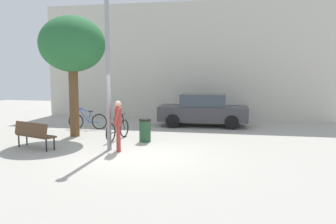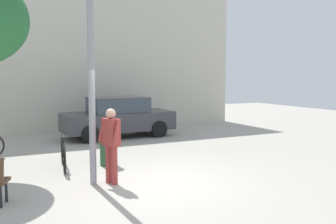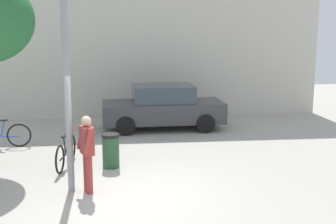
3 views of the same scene
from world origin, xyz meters
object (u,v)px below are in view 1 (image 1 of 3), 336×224
person_by_lamppost (118,122)px  trash_bin (145,130)px  plaza_tree (72,45)px  lamppost (108,62)px  parked_car_charcoal (203,110)px  bicycle_black (118,130)px  bicycle_blue (87,121)px  park_bench (34,133)px

person_by_lamppost → trash_bin: 1.82m
plaza_tree → trash_bin: size_ratio=5.53×
lamppost → parked_car_charcoal: 6.68m
lamppost → plaza_tree: size_ratio=1.09×
bicycle_black → parked_car_charcoal: size_ratio=0.42×
lamppost → parked_car_charcoal: bearing=66.1°
parked_car_charcoal → trash_bin: parked_car_charcoal is taller
lamppost → trash_bin: size_ratio=6.02×
person_by_lamppost → lamppost: bearing=159.1°
lamppost → trash_bin: (0.82, 1.54, -2.50)m
lamppost → person_by_lamppost: bearing=-20.9°
bicycle_blue → trash_bin: size_ratio=2.08×
bicycle_black → trash_bin: (1.13, -0.18, 0.05)m
bicycle_black → trash_bin: size_ratio=2.07×
park_bench → bicycle_black: bearing=43.6°
person_by_lamppost → bicycle_blue: bearing=126.2°
park_bench → bicycle_blue: 4.17m
person_by_lamppost → bicycle_blue: person_by_lamppost is taller
parked_car_charcoal → trash_bin: bearing=-112.3°
lamppost → park_bench: bearing=-171.1°
bicycle_black → bicycle_blue: (-2.18, 2.04, 0.00)m
lamppost → bicycle_black: size_ratio=2.91×
plaza_tree → park_bench: bearing=-96.4°
park_bench → plaza_tree: (0.28, 2.47, 3.10)m
person_by_lamppost → park_bench: (-2.92, -0.26, -0.42)m
trash_bin → bicycle_black: bearing=170.8°
trash_bin → parked_car_charcoal: bearing=67.7°
lamppost → bicycle_black: bearing=100.2°
lamppost → parked_car_charcoal: size_ratio=1.23×
bicycle_black → bicycle_blue: bearing=136.9°
bicycle_blue → trash_bin: bearing=-33.9°
bicycle_blue → parked_car_charcoal: bearing=21.7°
park_bench → plaza_tree: plaza_tree is taller
person_by_lamppost → trash_bin: (0.45, 1.69, -0.53)m
trash_bin → person_by_lamppost: bearing=-105.0°
bicycle_blue → lamppost: bearing=-56.5°
lamppost → park_bench: lamppost is taller
bicycle_blue → trash_bin: bicycle_blue is taller
person_by_lamppost → bicycle_black: person_by_lamppost is taller
park_bench → trash_bin: bearing=30.0°
bicycle_black → person_by_lamppost: bearing=-69.9°
person_by_lamppost → trash_bin: bearing=75.0°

